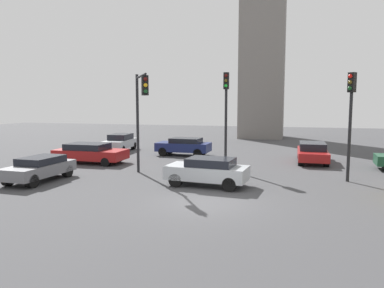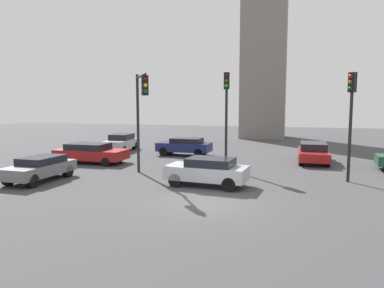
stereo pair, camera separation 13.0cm
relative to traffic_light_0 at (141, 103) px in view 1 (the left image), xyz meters
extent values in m
plane|color=#424244|center=(4.62, -4.24, -4.06)|extent=(98.94, 98.94, 0.00)
cylinder|color=black|center=(-0.72, 1.19, -1.21)|extent=(0.16, 0.16, 5.70)
cylinder|color=black|center=(0.09, -0.15, 1.44)|extent=(1.73, 2.75, 0.12)
cube|color=black|center=(0.78, -1.29, 0.89)|extent=(0.44, 0.44, 1.00)
sphere|color=#4C0F0C|center=(0.88, -1.46, 1.19)|extent=(0.20, 0.20, 0.20)
sphere|color=yellow|center=(0.88, -1.46, 0.89)|extent=(0.20, 0.20, 0.20)
sphere|color=#14471E|center=(0.88, -1.46, 0.59)|extent=(0.20, 0.20, 0.20)
cylinder|color=black|center=(10.84, 1.61, -1.26)|extent=(0.16, 0.16, 5.60)
cube|color=black|center=(10.84, 1.61, 1.04)|extent=(0.45, 0.45, 1.00)
sphere|color=red|center=(10.72, 1.45, 1.34)|extent=(0.20, 0.20, 0.20)
sphere|color=#594714|center=(10.72, 1.45, 1.04)|extent=(0.20, 0.20, 0.20)
sphere|color=#14471E|center=(10.72, 1.45, 0.74)|extent=(0.20, 0.20, 0.20)
cylinder|color=black|center=(4.07, 3.52, -1.12)|extent=(0.16, 0.16, 5.89)
cube|color=black|center=(4.07, 3.52, 1.33)|extent=(0.34, 0.34, 1.00)
sphere|color=#4C0F0C|center=(4.08, 3.32, 1.63)|extent=(0.20, 0.20, 0.20)
sphere|color=#594714|center=(4.08, 3.32, 1.33)|extent=(0.20, 0.20, 0.20)
sphere|color=green|center=(4.08, 3.32, 1.03)|extent=(0.20, 0.20, 0.20)
cube|color=navy|center=(-0.12, 8.55, -3.39)|extent=(4.16, 1.98, 0.66)
cube|color=black|center=(0.09, 8.54, -2.90)|extent=(2.35, 1.70, 0.41)
cylinder|color=black|center=(-1.54, 7.83, -3.72)|extent=(0.68, 0.35, 0.67)
cylinder|color=black|center=(-1.49, 9.35, -3.72)|extent=(0.68, 0.35, 0.67)
cylinder|color=black|center=(1.25, 7.75, -3.72)|extent=(0.68, 0.35, 0.67)
cylinder|color=black|center=(1.30, 9.26, -3.72)|extent=(0.68, 0.35, 0.67)
cube|color=maroon|center=(-5.15, 3.40, -3.45)|extent=(4.75, 2.14, 0.64)
cube|color=black|center=(-5.38, 3.40, -2.95)|extent=(2.66, 1.88, 0.45)
cylinder|color=black|center=(-3.53, 4.27, -3.77)|extent=(0.58, 0.39, 0.58)
cylinder|color=black|center=(-3.53, 2.52, -3.77)|extent=(0.58, 0.39, 0.58)
cylinder|color=black|center=(-6.76, 4.27, -3.77)|extent=(0.58, 0.39, 0.58)
cylinder|color=black|center=(-6.76, 2.53, -3.77)|extent=(0.58, 0.39, 0.58)
cube|color=slate|center=(-4.70, -2.53, -3.44)|extent=(1.91, 4.11, 0.58)
cube|color=black|center=(-4.69, -2.33, -2.99)|extent=(1.63, 2.33, 0.41)
cylinder|color=black|center=(-4.04, -3.93, -3.73)|extent=(0.34, 0.68, 0.66)
cylinder|color=black|center=(-5.47, -3.87, -3.73)|extent=(0.34, 0.68, 0.66)
cylinder|color=black|center=(-3.92, -1.19, -3.73)|extent=(0.34, 0.68, 0.66)
cylinder|color=black|center=(-5.35, -1.13, -3.73)|extent=(0.34, 0.68, 0.66)
cube|color=maroon|center=(9.38, 7.63, -3.48)|extent=(1.93, 4.67, 0.57)
cube|color=black|center=(9.38, 7.86, -2.98)|extent=(1.69, 2.62, 0.52)
cylinder|color=black|center=(10.17, 6.04, -3.76)|extent=(0.35, 0.60, 0.60)
cylinder|color=black|center=(8.59, 6.04, -3.76)|extent=(0.35, 0.60, 0.60)
cylinder|color=black|center=(10.17, 9.22, -3.76)|extent=(0.35, 0.60, 0.60)
cylinder|color=black|center=(8.59, 9.22, -3.76)|extent=(0.35, 0.60, 0.60)
cube|color=#ADB2B7|center=(3.99, -1.28, -3.40)|extent=(4.11, 2.16, 0.67)
cube|color=black|center=(4.19, -1.30, -2.88)|extent=(2.35, 1.79, 0.44)
cylinder|color=black|center=(2.58, -1.90, -3.73)|extent=(0.69, 0.38, 0.67)
cylinder|color=black|center=(2.72, -0.42, -3.73)|extent=(0.69, 0.38, 0.67)
cylinder|color=black|center=(5.26, -2.14, -3.73)|extent=(0.69, 0.38, 0.67)
cylinder|color=black|center=(5.40, -0.67, -3.73)|extent=(0.69, 0.38, 0.67)
cube|color=#ADB2B7|center=(-6.05, 9.66, -3.42)|extent=(1.99, 4.06, 0.65)
cube|color=black|center=(-6.06, 9.85, -2.88)|extent=(1.67, 2.31, 0.52)
cylinder|color=black|center=(-5.25, 8.37, -3.75)|extent=(0.35, 0.65, 0.63)
cylinder|color=black|center=(-6.66, 8.27, -3.75)|extent=(0.35, 0.65, 0.63)
cylinder|color=black|center=(-5.43, 11.04, -3.75)|extent=(0.35, 0.65, 0.63)
cylinder|color=black|center=(-6.85, 10.95, -3.75)|extent=(0.35, 0.65, 0.63)
camera|label=1|loc=(7.95, -18.79, 0.03)|focal=34.65mm
camera|label=2|loc=(8.08, -18.75, 0.03)|focal=34.65mm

